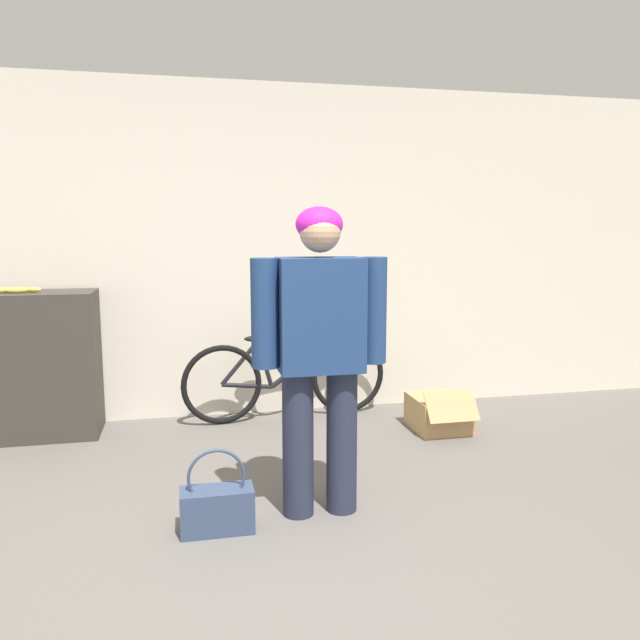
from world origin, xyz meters
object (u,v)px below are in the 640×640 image
object	(u,v)px
handbag	(217,507)
cardboard_box	(439,413)
person	(320,340)
banana	(17,290)
bicycle	(287,377)

from	to	relation	value
handbag	cardboard_box	size ratio (longest dim) A/B	0.82
person	banana	xyz separation A→B (m)	(-1.80, 1.58, 0.14)
handbag	cardboard_box	bearing A→B (deg)	36.21
cardboard_box	handbag	bearing A→B (deg)	-143.79
person	bicycle	size ratio (longest dim) A/B	0.98
bicycle	banana	bearing A→B (deg)	177.44
bicycle	person	bearing A→B (deg)	-98.50
banana	handbag	world-z (taller)	banana
handbag	person	bearing A→B (deg)	10.58
bicycle	banana	distance (m)	2.03
banana	person	bearing A→B (deg)	-41.33
person	cardboard_box	distance (m)	1.81
person	bicycle	distance (m)	1.77
bicycle	cardboard_box	size ratio (longest dim) A/B	3.18
person	banana	world-z (taller)	person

